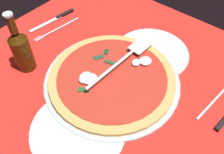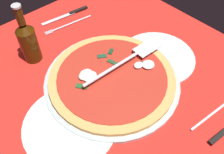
{
  "view_description": "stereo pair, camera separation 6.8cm",
  "coord_description": "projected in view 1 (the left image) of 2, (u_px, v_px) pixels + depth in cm",
  "views": [
    {
      "loc": [
        37.21,
        34.11,
        58.2
      ],
      "look_at": [
        0.72,
        4.0,
        2.5
      ],
      "focal_mm": 38.72,
      "sensor_mm": 36.0,
      "label": 1
    },
    {
      "loc": [
        32.49,
        39.05,
        58.2
      ],
      "look_at": [
        0.72,
        4.0,
        2.5
      ],
      "focal_mm": 38.72,
      "sensor_mm": 36.0,
      "label": 2
    }
  ],
  "objects": [
    {
      "name": "ground_plane",
      "position": [
        104.0,
        75.0,
        0.77
      ],
      "size": [
        90.4,
        90.4,
        0.8
      ],
      "primitive_type": "cube",
      "color": "red"
    },
    {
      "name": "checker_pattern",
      "position": [
        104.0,
        75.0,
        0.77
      ],
      "size": [
        90.4,
        90.4,
        0.1
      ],
      "color": "white",
      "rests_on": "ground_plane"
    },
    {
      "name": "dinner_plate_right",
      "position": [
        78.0,
        129.0,
        0.64
      ],
      "size": [
        25.38,
        25.38,
        1.0
      ],
      "primitive_type": "cylinder",
      "color": "white",
      "rests_on": "ground_plane"
    },
    {
      "name": "beer_bottle",
      "position": [
        21.0,
        49.0,
        0.73
      ],
      "size": [
        5.79,
        5.79,
        20.66
      ],
      "color": "#3E2005",
      "rests_on": "ground_plane"
    },
    {
      "name": "pizza",
      "position": [
        112.0,
        77.0,
        0.73
      ],
      "size": [
        38.45,
        38.45,
        2.77
      ],
      "color": "#DDA254",
      "rests_on": "pizza_pan"
    },
    {
      "name": "dinner_plate_left",
      "position": [
        152.0,
        53.0,
        0.83
      ],
      "size": [
        25.04,
        25.04,
        1.0
      ],
      "primitive_type": "cylinder",
      "color": "white",
      "rests_on": "ground_plane"
    },
    {
      "name": "place_setting_far",
      "position": [
        223.0,
        107.0,
        0.69
      ],
      "size": [
        21.77,
        13.89,
        1.4
      ],
      "rotation": [
        0.0,
        0.0,
        3.03
      ],
      "color": "white",
      "rests_on": "ground_plane"
    },
    {
      "name": "place_setting_near",
      "position": [
        57.0,
        24.0,
        0.93
      ],
      "size": [
        22.69,
        15.16,
        1.4
      ],
      "rotation": [
        0.0,
        0.0,
        -0.13
      ],
      "color": "white",
      "rests_on": "ground_plane"
    },
    {
      "name": "pizza_server",
      "position": [
        124.0,
        59.0,
        0.75
      ],
      "size": [
        29.65,
        5.34,
        1.0
      ],
      "rotation": [
        0.0,
        0.0,
        3.1
      ],
      "color": "silver",
      "rests_on": "pizza"
    },
    {
      "name": "pizza_pan",
      "position": [
        112.0,
        81.0,
        0.74
      ],
      "size": [
        41.43,
        41.43,
        1.4
      ],
      "primitive_type": "cylinder",
      "color": "#ADBBBC",
      "rests_on": "ground_plane"
    }
  ]
}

